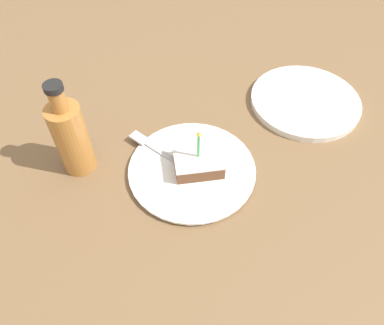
% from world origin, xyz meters
% --- Properties ---
extents(ground_plane, '(2.40, 2.40, 0.04)m').
position_xyz_m(ground_plane, '(0.00, 0.00, -0.02)').
color(ground_plane, brown).
rests_on(ground_plane, ground).
extents(plate, '(0.27, 0.27, 0.01)m').
position_xyz_m(plate, '(0.02, 0.02, 0.01)').
color(plate, white).
rests_on(plate, ground_plane).
extents(cake_slice, '(0.08, 0.10, 0.11)m').
position_xyz_m(cake_slice, '(0.02, 0.01, 0.03)').
color(cake_slice, brown).
rests_on(cake_slice, plate).
extents(fork, '(0.15, 0.14, 0.00)m').
position_xyz_m(fork, '(0.08, 0.09, 0.02)').
color(fork, '#B2B2B7').
rests_on(fork, plate).
extents(bottle, '(0.07, 0.07, 0.22)m').
position_xyz_m(bottle, '(0.08, 0.26, 0.09)').
color(bottle, '#B27233').
rests_on(bottle, ground_plane).
extents(side_plate, '(0.27, 0.27, 0.02)m').
position_xyz_m(side_plate, '(0.19, -0.29, 0.01)').
color(side_plate, white).
rests_on(side_plate, ground_plane).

